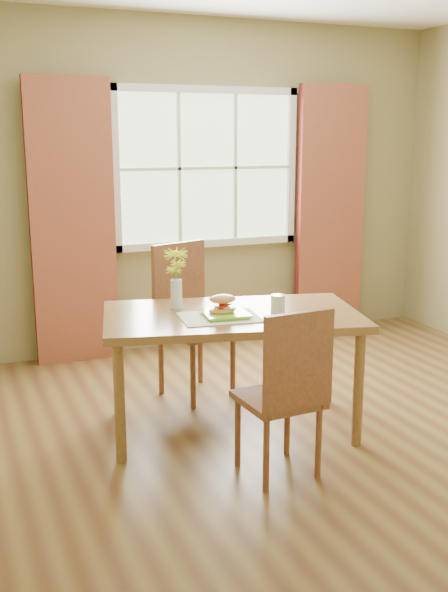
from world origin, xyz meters
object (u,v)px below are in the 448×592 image
chair_near (286,387)px  croissant_sandwich (222,305)px  dining_table (232,325)px  water_glass (278,306)px  flower_vase (176,273)px  chair_far (188,312)px

chair_near → croissant_sandwich: (-0.10, 0.63, 0.30)m
dining_table → water_glass: size_ratio=13.11×
water_glass → flower_vase: flower_vase is taller
chair_near → flower_vase: 1.07m
water_glass → flower_vase: (-0.49, 0.41, 0.16)m
chair_far → croissant_sandwich: bearing=-113.6°
chair_far → croissant_sandwich: size_ratio=6.11×
croissant_sandwich → flower_vase: 0.38m
croissant_sandwich → water_glass: 0.33m
chair_far → flower_vase: 0.65m
croissant_sandwich → flower_vase: flower_vase is taller
dining_table → chair_near: 0.72m
croissant_sandwich → water_glass: size_ratio=1.35×
dining_table → croissant_sandwich: size_ratio=9.69×
croissant_sandwich → water_glass: croissant_sandwich is taller
chair_far → flower_vase: size_ratio=2.87×
water_glass → flower_vase: size_ratio=0.35×
chair_far → flower_vase: bearing=-135.9°
dining_table → croissant_sandwich: 0.19m
croissant_sandwich → water_glass: (0.31, -0.10, -0.02)m
water_glass → croissant_sandwich: bearing=162.2°
dining_table → chair_near: size_ratio=1.79×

